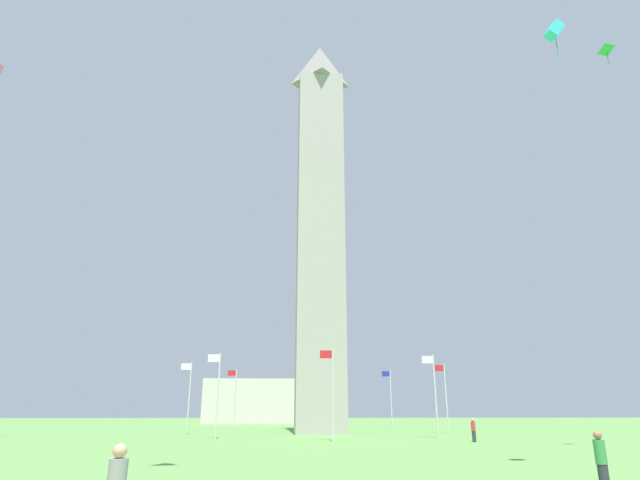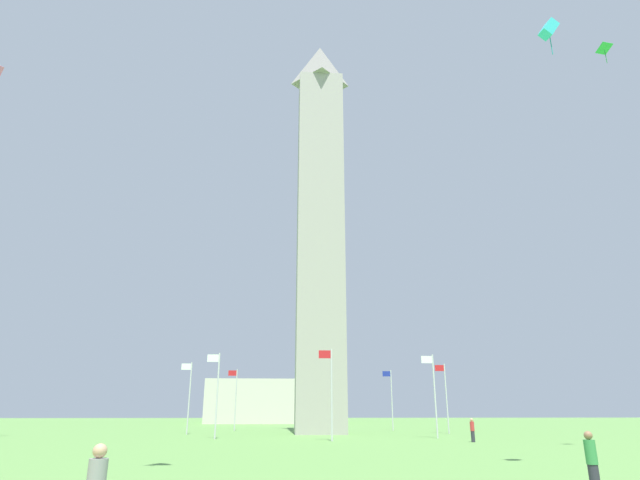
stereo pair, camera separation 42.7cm
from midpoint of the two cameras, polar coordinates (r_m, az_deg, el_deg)
The scene contains 15 objects.
ground_plane at distance 57.36m, azimuth -0.23°, elevation -20.40°, with size 260.00×260.00×0.00m, color #609347.
obelisk_monument at distance 61.23m, azimuth -0.20°, elevation 2.47°, with size 5.24×5.24×47.63m.
flagpole_n at distance 57.96m, azimuth -14.34°, elevation -15.94°, with size 1.12×0.14×7.14m.
flagpole_ne at distance 47.92m, azimuth -11.39°, elevation -15.79°, with size 1.12×0.14×7.14m.
flagpole_e at distance 43.83m, azimuth 1.04°, elevation -15.94°, with size 1.12×0.14×7.14m.
flagpole_se at distance 49.54m, azimuth 12.13°, elevation -15.81°, with size 1.12×0.14×7.14m.
flagpole_s at distance 59.86m, azimuth 13.31°, elevation -16.07°, with size 1.12×0.14×7.14m.
flagpole_sw at distance 68.16m, azimuth 7.51°, elevation -16.58°, with size 1.12×0.14×7.14m.
flagpole_w at distance 70.86m, azimuth -1.12°, elevation -16.77°, with size 1.12×0.14×7.14m.
flagpole_nw at distance 66.99m, azimuth -9.48°, elevation -16.47°, with size 1.12×0.14×7.14m.
person_green_shirt at distance 18.31m, azimuth 27.74°, elevation -20.68°, with size 0.32×0.32×1.71m.
person_red_shirt at distance 44.30m, azimuth 16.12°, elevation -19.30°, with size 0.32×0.32×1.73m.
kite_green_diamond at distance 41.66m, azimuth 28.50°, elevation 17.71°, with size 0.96×0.92×1.33m.
kite_cyan_box at distance 27.35m, azimuth 23.74°, elevation 20.17°, with size 0.95×0.61×1.82m.
distant_building at distance 108.42m, azimuth -5.28°, elevation -17.16°, with size 25.48×17.17×7.94m.
Camera 1 is at (4.40, 57.15, 2.28)m, focal length 29.34 mm.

